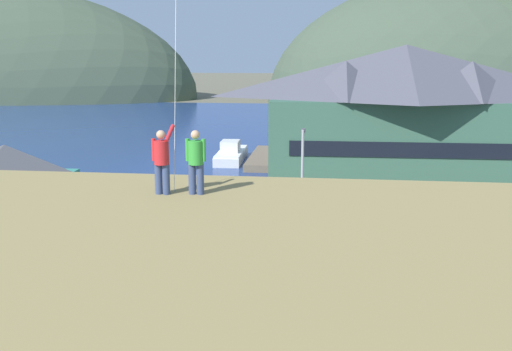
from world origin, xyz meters
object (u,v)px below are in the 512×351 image
(parked_car_front_row_silver, at_px, (407,275))
(storage_shed_near_lot, at_px, (8,189))
(parked_car_back_row_left, at_px, (179,283))
(person_kite_flyer, at_px, (162,159))
(moored_boat_wharfside, at_px, (231,154))
(parked_car_mid_row_center, at_px, (255,235))
(parked_car_mid_row_far, at_px, (299,270))
(person_companion, at_px, (196,160))
(harbor_lodge, at_px, (403,115))
(parked_car_front_row_red, at_px, (148,230))
(wharf_dock, at_px, (267,158))
(moored_boat_outer_mooring, at_px, (303,157))
(parking_light_pole, at_px, (302,173))

(parked_car_front_row_silver, bearing_deg, storage_shed_near_lot, 164.05)
(parked_car_back_row_left, xyz_separation_m, person_kite_flyer, (1.70, -7.81, 6.86))
(moored_boat_wharfside, bearing_deg, parked_car_mid_row_center, -78.03)
(person_kite_flyer, bearing_deg, parked_car_mid_row_far, 71.58)
(moored_boat_wharfside, relative_size, parked_car_mid_row_far, 1.83)
(person_kite_flyer, bearing_deg, person_companion, 6.11)
(harbor_lodge, bearing_deg, parked_car_front_row_red, -134.90)
(moored_boat_wharfside, bearing_deg, wharf_dock, 2.54)
(wharf_dock, distance_m, parked_car_front_row_red, 27.37)
(parked_car_mid_row_center, bearing_deg, parked_car_front_row_silver, -33.29)
(parked_car_mid_row_far, height_order, person_kite_flyer, person_kite_flyer)
(parked_car_mid_row_center, bearing_deg, parked_car_front_row_red, 178.32)
(moored_boat_outer_mooring, bearing_deg, person_kite_flyer, -93.15)
(parked_car_back_row_left, bearing_deg, parking_light_pole, 66.75)
(moored_boat_wharfside, xyz_separation_m, parked_car_front_row_red, (-0.29, -26.92, 0.34))
(harbor_lodge, height_order, moored_boat_outer_mooring, harbor_lodge)
(moored_boat_outer_mooring, bearing_deg, wharf_dock, 167.79)
(moored_boat_outer_mooring, height_order, parked_car_mid_row_far, moored_boat_outer_mooring)
(harbor_lodge, xyz_separation_m, parked_car_front_row_red, (-15.66, -15.71, -4.98))
(wharf_dock, xyz_separation_m, parked_car_back_row_left, (-0.27, -34.24, 0.71))
(moored_boat_wharfside, distance_m, parked_car_front_row_silver, 34.57)
(parked_car_front_row_silver, relative_size, parking_light_pole, 0.70)
(person_kite_flyer, bearing_deg, parked_car_back_row_left, 102.31)
(moored_boat_outer_mooring, height_order, parked_car_mid_row_center, moored_boat_outer_mooring)
(storage_shed_near_lot, xyz_separation_m, parked_car_back_row_left, (12.48, -8.49, -1.80))
(parked_car_mid_row_center, bearing_deg, person_companion, -89.15)
(moored_boat_wharfside, bearing_deg, parked_car_mid_row_far, -75.28)
(moored_boat_outer_mooring, height_order, parking_light_pole, parking_light_pole)
(parked_car_back_row_left, bearing_deg, storage_shed_near_lot, 145.80)
(moored_boat_wharfside, relative_size, parked_car_front_row_red, 1.87)
(parked_car_back_row_left, distance_m, parking_light_pole, 12.33)
(parked_car_mid_row_center, height_order, person_kite_flyer, person_kite_flyer)
(parked_car_back_row_left, bearing_deg, parked_car_mid_row_center, 71.08)
(parked_car_front_row_silver, distance_m, parked_car_mid_row_far, 4.77)
(wharf_dock, relative_size, parked_car_back_row_left, 2.76)
(moored_boat_outer_mooring, xyz_separation_m, parked_car_back_row_left, (-3.97, -33.44, 0.34))
(parked_car_front_row_red, bearing_deg, person_companion, -67.18)
(wharf_dock, height_order, person_companion, person_companion)
(parked_car_front_row_silver, height_order, parking_light_pole, parking_light_pole)
(parking_light_pole, relative_size, person_kite_flyer, 3.36)
(harbor_lodge, height_order, parked_car_back_row_left, harbor_lodge)
(parked_car_back_row_left, height_order, person_companion, person_companion)
(storage_shed_near_lot, distance_m, moored_boat_wharfside, 27.26)
(person_kite_flyer, xyz_separation_m, person_companion, (0.91, 0.10, -0.02))
(storage_shed_near_lot, relative_size, person_companion, 4.19)
(wharf_dock, xyz_separation_m, parked_car_front_row_silver, (9.54, -32.12, 0.71))
(parked_car_front_row_red, height_order, parked_car_back_row_left, same)
(parked_car_mid_row_far, xyz_separation_m, person_kite_flyer, (-3.32, -9.98, 6.86))
(parked_car_front_row_silver, bearing_deg, person_kite_flyer, -129.22)
(parked_car_front_row_silver, relative_size, person_kite_flyer, 2.34)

